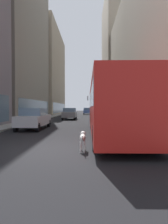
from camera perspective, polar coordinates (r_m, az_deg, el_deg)
ground_plane at (r=42.40m, az=-0.63°, el=-0.88°), size 120.00×120.00×0.00m
sidewalk_left at (r=42.96m, az=-8.26°, el=-0.77°), size 2.40×110.00×0.15m
sidewalk_right at (r=42.60m, az=7.05°, el=-0.78°), size 2.40×110.00×0.15m
building_left_mid at (r=33.52m, az=-24.17°, el=22.78°), size 10.83×17.10×27.95m
building_left_far at (r=50.61m, az=-14.30°, el=11.58°), size 11.89×21.36×21.35m
building_right_mid at (r=36.04m, az=18.69°, el=13.14°), size 10.98×15.77×18.13m
building_right_far at (r=55.15m, az=12.71°, el=16.64°), size 11.81×20.08×32.45m
transit_bus at (r=11.28m, az=8.61°, el=1.96°), size 2.78×11.53×3.05m
car_grey_wagon at (r=25.88m, az=-4.46°, el=-0.50°), size 1.78×4.14×1.62m
car_blue_hatchback at (r=45.50m, az=1.00°, el=0.31°), size 1.87×3.91×1.62m
car_silver_sedan at (r=14.69m, az=-15.21°, el=-1.95°), size 1.71×4.40×1.62m
dalmatian_dog at (r=7.06m, az=-0.39°, el=-7.97°), size 0.22×0.96×0.72m
traffic_light_near at (r=10.47m, az=21.15°, el=5.54°), size 0.24×0.41×3.40m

